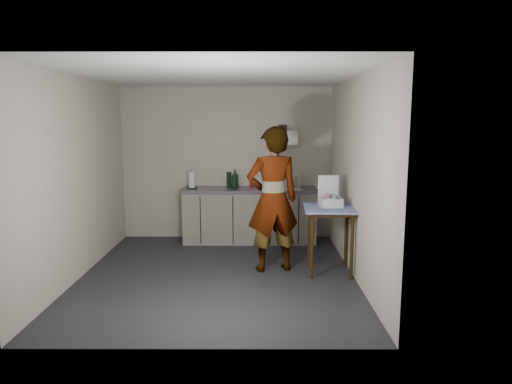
{
  "coord_description": "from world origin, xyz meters",
  "views": [
    {
      "loc": [
        0.52,
        -5.84,
        2.06
      ],
      "look_at": [
        0.51,
        0.45,
        1.05
      ],
      "focal_mm": 32.0,
      "sensor_mm": 36.0,
      "label": 1
    }
  ],
  "objects_px": {
    "side_table": "(330,216)",
    "paper_towel": "(192,180)",
    "dark_bottle": "(229,180)",
    "dish_rack": "(289,185)",
    "standing_man": "(273,200)",
    "kitchen_counter": "(250,217)",
    "bakery_box": "(330,199)",
    "soda_can": "(251,185)",
    "soap_bottle": "(235,179)"
  },
  "relations": [
    {
      "from": "standing_man",
      "to": "paper_towel",
      "type": "bearing_deg",
      "value": -62.75
    },
    {
      "from": "kitchen_counter",
      "to": "standing_man",
      "type": "xyz_separation_m",
      "value": [
        0.33,
        -1.49,
        0.56
      ]
    },
    {
      "from": "standing_man",
      "to": "soda_can",
      "type": "bearing_deg",
      "value": -92.52
    },
    {
      "from": "side_table",
      "to": "dark_bottle",
      "type": "xyz_separation_m",
      "value": [
        -1.45,
        1.68,
        0.26
      ]
    },
    {
      "from": "bakery_box",
      "to": "soap_bottle",
      "type": "bearing_deg",
      "value": 127.22
    },
    {
      "from": "dark_bottle",
      "to": "bakery_box",
      "type": "xyz_separation_m",
      "value": [
        1.46,
        -1.58,
        -0.05
      ]
    },
    {
      "from": "kitchen_counter",
      "to": "soda_can",
      "type": "xyz_separation_m",
      "value": [
        0.03,
        0.04,
        0.54
      ]
    },
    {
      "from": "standing_man",
      "to": "dish_rack",
      "type": "relative_size",
      "value": 5.45
    },
    {
      "from": "paper_towel",
      "to": "bakery_box",
      "type": "height_order",
      "value": "bakery_box"
    },
    {
      "from": "dish_rack",
      "to": "kitchen_counter",
      "type": "bearing_deg",
      "value": 179.48
    },
    {
      "from": "soap_bottle",
      "to": "soda_can",
      "type": "height_order",
      "value": "soap_bottle"
    },
    {
      "from": "kitchen_counter",
      "to": "standing_man",
      "type": "height_order",
      "value": "standing_man"
    },
    {
      "from": "kitchen_counter",
      "to": "soap_bottle",
      "type": "xyz_separation_m",
      "value": [
        -0.25,
        -0.03,
        0.64
      ]
    },
    {
      "from": "dark_bottle",
      "to": "standing_man",
      "type": "bearing_deg",
      "value": -66.35
    },
    {
      "from": "kitchen_counter",
      "to": "side_table",
      "type": "height_order",
      "value": "kitchen_counter"
    },
    {
      "from": "standing_man",
      "to": "bakery_box",
      "type": "relative_size",
      "value": 4.91
    },
    {
      "from": "soap_bottle",
      "to": "dark_bottle",
      "type": "height_order",
      "value": "soap_bottle"
    },
    {
      "from": "side_table",
      "to": "soap_bottle",
      "type": "height_order",
      "value": "soap_bottle"
    },
    {
      "from": "soda_can",
      "to": "dark_bottle",
      "type": "relative_size",
      "value": 0.43
    },
    {
      "from": "standing_man",
      "to": "paper_towel",
      "type": "relative_size",
      "value": 6.62
    },
    {
      "from": "soap_bottle",
      "to": "dish_rack",
      "type": "height_order",
      "value": "soap_bottle"
    },
    {
      "from": "dark_bottle",
      "to": "bakery_box",
      "type": "distance_m",
      "value": 2.16
    },
    {
      "from": "paper_towel",
      "to": "dish_rack",
      "type": "xyz_separation_m",
      "value": [
        1.63,
        -0.01,
        -0.08
      ]
    },
    {
      "from": "standing_man",
      "to": "soap_bottle",
      "type": "distance_m",
      "value": 1.57
    },
    {
      "from": "side_table",
      "to": "bakery_box",
      "type": "height_order",
      "value": "bakery_box"
    },
    {
      "from": "side_table",
      "to": "paper_towel",
      "type": "height_order",
      "value": "paper_towel"
    },
    {
      "from": "dish_rack",
      "to": "bakery_box",
      "type": "height_order",
      "value": "bakery_box"
    },
    {
      "from": "dark_bottle",
      "to": "dish_rack",
      "type": "relative_size",
      "value": 0.74
    },
    {
      "from": "kitchen_counter",
      "to": "paper_towel",
      "type": "distance_m",
      "value": 1.15
    },
    {
      "from": "kitchen_counter",
      "to": "soap_bottle",
      "type": "bearing_deg",
      "value": -172.98
    },
    {
      "from": "dark_bottle",
      "to": "soda_can",
      "type": "bearing_deg",
      "value": -5.44
    },
    {
      "from": "standing_man",
      "to": "dark_bottle",
      "type": "bearing_deg",
      "value": -80.27
    },
    {
      "from": "kitchen_counter",
      "to": "bakery_box",
      "type": "relative_size",
      "value": 5.59
    },
    {
      "from": "paper_towel",
      "to": "kitchen_counter",
      "type": "bearing_deg",
      "value": -0.05
    },
    {
      "from": "bakery_box",
      "to": "kitchen_counter",
      "type": "bearing_deg",
      "value": 121.03
    },
    {
      "from": "kitchen_counter",
      "to": "dish_rack",
      "type": "distance_m",
      "value": 0.85
    },
    {
      "from": "dark_bottle",
      "to": "paper_towel",
      "type": "height_order",
      "value": "paper_towel"
    },
    {
      "from": "side_table",
      "to": "bakery_box",
      "type": "relative_size",
      "value": 2.25
    },
    {
      "from": "standing_man",
      "to": "bakery_box",
      "type": "height_order",
      "value": "standing_man"
    },
    {
      "from": "side_table",
      "to": "dish_rack",
      "type": "relative_size",
      "value": 2.5
    },
    {
      "from": "soda_can",
      "to": "dark_bottle",
      "type": "xyz_separation_m",
      "value": [
        -0.38,
        0.04,
        0.08
      ]
    },
    {
      "from": "paper_towel",
      "to": "bakery_box",
      "type": "bearing_deg",
      "value": -35.96
    },
    {
      "from": "kitchen_counter",
      "to": "soap_bottle",
      "type": "distance_m",
      "value": 0.69
    },
    {
      "from": "dark_bottle",
      "to": "side_table",
      "type": "bearing_deg",
      "value": -49.15
    },
    {
      "from": "side_table",
      "to": "dish_rack",
      "type": "bearing_deg",
      "value": 108.2
    },
    {
      "from": "soda_can",
      "to": "dish_rack",
      "type": "relative_size",
      "value": 0.32
    },
    {
      "from": "side_table",
      "to": "paper_towel",
      "type": "relative_size",
      "value": 3.03
    },
    {
      "from": "dish_rack",
      "to": "soda_can",
      "type": "bearing_deg",
      "value": 175.6
    },
    {
      "from": "dish_rack",
      "to": "soap_bottle",
      "type": "bearing_deg",
      "value": -178.47
    },
    {
      "from": "soap_bottle",
      "to": "dish_rack",
      "type": "xyz_separation_m",
      "value": [
        0.9,
        0.02,
        -0.1
      ]
    }
  ]
}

